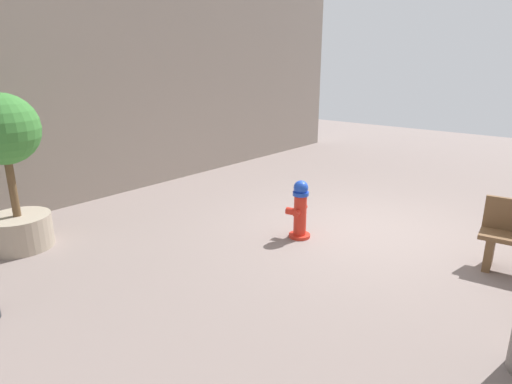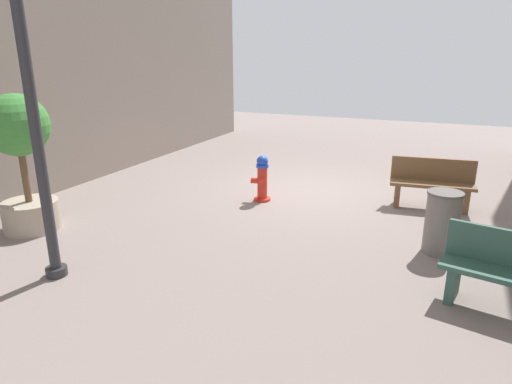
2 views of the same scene
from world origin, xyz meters
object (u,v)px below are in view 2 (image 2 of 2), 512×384
object	(u,v)px
bench_near	(432,183)
trash_bin	(442,222)
planter_tree	(21,153)
street_lamp	(28,77)
fire_hydrant	(262,178)

from	to	relation	value
bench_near	trash_bin	size ratio (longest dim) A/B	1.66
planter_tree	bench_near	bearing A→B (deg)	-147.42
planter_tree	street_lamp	xyz separation A→B (m)	(-1.68, 1.07, 1.27)
street_lamp	trash_bin	size ratio (longest dim) A/B	4.44
fire_hydrant	street_lamp	distance (m)	4.77
bench_near	street_lamp	bearing A→B (deg)	48.28
trash_bin	planter_tree	bearing A→B (deg)	15.66
street_lamp	fire_hydrant	bearing A→B (deg)	-107.58
fire_hydrant	street_lamp	size ratio (longest dim) A/B	0.22
bench_near	planter_tree	bearing A→B (deg)	32.58
trash_bin	bench_near	bearing A→B (deg)	-83.30
street_lamp	trash_bin	xyz separation A→B (m)	(-4.69, -2.86, -2.13)
bench_near	planter_tree	world-z (taller)	planter_tree
fire_hydrant	street_lamp	bearing A→B (deg)	72.42
bench_near	fire_hydrant	bearing A→B (deg)	16.15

